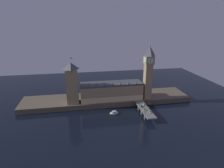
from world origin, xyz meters
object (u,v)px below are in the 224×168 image
Objects in this scene: clock_tower at (148,71)px; car_southbound_trail at (144,105)px; victoria_tower at (72,83)px; street_lamp_near at (145,112)px; car_southbound_lead at (150,112)px; pedestrian_near_rail at (144,112)px; pedestrian_mid_walk at (149,108)px; boat_upstream at (114,113)px; car_northbound_lead at (142,106)px; street_lamp_mid at (149,105)px; street_lamp_far at (137,100)px; car_northbound_trail at (144,110)px.

car_southbound_trail is (-10.99, -21.29, -36.22)m from clock_tower.
victoria_tower is 8.91× the size of street_lamp_near.
pedestrian_near_rail is at bearing 174.70° from car_southbound_lead.
pedestrian_mid_walk reaches higher than boat_upstream.
victoria_tower is at bearing 158.05° from pedestrian_mid_walk.
car_northbound_lead is 16.59m from car_southbound_lead.
clock_tower is 1.24× the size of victoria_tower.
pedestrian_near_rail is 0.25× the size of street_lamp_mid.
pedestrian_mid_walk is at bearing -21.95° from victoria_tower.
street_lamp_near is 0.60× the size of boat_upstream.
street_lamp_far is (-18.33, -16.40, -32.40)m from clock_tower.
street_lamp_far reaches higher than pedestrian_near_rail.
boat_upstream is (-30.19, 21.01, -9.46)m from street_lamp_near.
clock_tower is 39.63× the size of pedestrian_mid_walk.
victoria_tower is (-95.34, 2.42, -11.63)m from clock_tower.
victoria_tower reaches higher than pedestrian_mid_walk.
street_lamp_far is at bearing 106.61° from car_northbound_lead.
victoria_tower is 87.97m from car_northbound_lead.
street_lamp_near is (-18.33, -45.84, -32.91)m from clock_tower.
car_northbound_lead is at bearing -137.67° from car_southbound_trail.
street_lamp_far reaches higher than car_southbound_trail.
clock_tower is at bearing 68.20° from street_lamp_near.
car_northbound_trail is 34.98m from boat_upstream.
victoria_tower reaches higher than car_southbound_trail.
car_southbound_lead is at bearing -104.86° from clock_tower.
pedestrian_near_rail is at bearing -89.06° from street_lamp_far.
street_lamp_far reaches higher than street_lamp_near.
victoria_tower is at bearing 154.90° from car_northbound_trail.
victoria_tower is 8.38× the size of street_lamp_mid.
street_lamp_mid is (-8.28, -31.12, -32.67)m from clock_tower.
street_lamp_mid is at bearing 75.25° from car_southbound_lead.
clock_tower is at bearing 75.14° from car_southbound_lead.
pedestrian_near_rail is at bearing -29.17° from victoria_tower.
boat_upstream is (-37.54, 16.59, -6.18)m from car_southbound_lead.
pedestrian_near_rail is 24.65m from street_lamp_far.
pedestrian_mid_walk is (-8.68, -32.51, -35.96)m from clock_tower.
clock_tower is 52.65m from car_northbound_trail.
pedestrian_mid_walk is (2.31, -11.23, 0.26)m from car_southbound_trail.
car_southbound_trail is at bearing 71.26° from car_northbound_trail.
car_northbound_trail is at bearing -108.74° from car_southbound_trail.
car_southbound_lead is 2.34× the size of pedestrian_near_rail.
car_southbound_lead is at bearing -73.80° from car_northbound_lead.
clock_tower is 42.09× the size of pedestrian_near_rail.
clock_tower is 69.04m from boat_upstream.
pedestrian_mid_walk reaches higher than car_southbound_lead.
car_northbound_lead is 9.89m from street_lamp_mid.
street_lamp_far is at bearing 146.37° from car_southbound_trail.
car_southbound_lead reaches higher than boat_upstream.
street_lamp_mid is (9.66, 9.66, 3.36)m from pedestrian_near_rail.
clock_tower reaches higher than victoria_tower.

